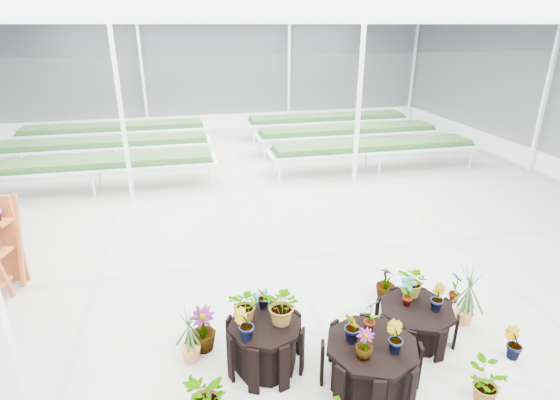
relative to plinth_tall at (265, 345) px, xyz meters
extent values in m
plane|color=gray|center=(0.79, 2.45, -0.33)|extent=(24.00, 24.00, 0.00)
cylinder|color=black|center=(0.00, 0.00, 0.00)|extent=(1.23, 1.23, 0.67)
cylinder|color=black|center=(1.20, -0.60, -0.02)|extent=(1.44, 1.44, 0.62)
cylinder|color=black|center=(2.20, 0.10, -0.09)|extent=(1.24, 1.24, 0.49)
imported|color=#2A4B21|center=(-0.21, 0.13, 0.56)|extent=(0.55, 0.54, 0.46)
imported|color=#2A4B21|center=(0.23, -0.03, 0.60)|extent=(0.63, 0.62, 0.53)
imported|color=#2A4B21|center=(0.04, 0.32, 0.50)|extent=(0.21, 0.23, 0.34)
imported|color=#2A4B21|center=(-0.29, -0.24, 0.55)|extent=(0.24, 0.19, 0.43)
imported|color=#2A4B21|center=(0.97, -0.52, 0.51)|extent=(0.25, 0.29, 0.45)
imported|color=#2A4B21|center=(1.39, -0.76, 0.49)|extent=(0.25, 0.27, 0.40)
imported|color=#2A4B21|center=(1.27, -0.34, 0.52)|extent=(0.29, 0.26, 0.46)
imported|color=#2A4B21|center=(1.01, -0.79, 0.47)|extent=(0.29, 0.29, 0.37)
imported|color=#2A4B21|center=(2.08, 0.20, 0.39)|extent=(0.29, 0.28, 0.46)
imported|color=#2A4B21|center=(2.42, 0.01, 0.36)|extent=(0.24, 0.26, 0.40)
imported|color=#2A4B21|center=(2.28, 0.38, 0.41)|extent=(0.56, 0.58, 0.49)
imported|color=#2A4B21|center=(-0.79, -0.67, -0.03)|extent=(0.60, 0.65, 0.60)
imported|color=#2A4B21|center=(-0.77, 0.51, -0.01)|extent=(0.50, 0.50, 0.65)
imported|color=#2A4B21|center=(2.42, -1.13, -0.08)|extent=(0.57, 0.59, 0.51)
imported|color=#2A4B21|center=(3.27, -0.57, -0.10)|extent=(0.32, 0.33, 0.46)
imported|color=#2A4B21|center=(3.26, 0.72, -0.05)|extent=(0.22, 0.31, 0.57)
imported|color=#2A4B21|center=(2.22, 1.09, -0.05)|extent=(0.45, 0.45, 0.57)
imported|color=#2A4B21|center=(0.09, 0.68, 0.01)|extent=(0.43, 0.41, 0.68)
camera|label=1|loc=(-0.81, -4.47, 3.87)|focal=28.00mm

